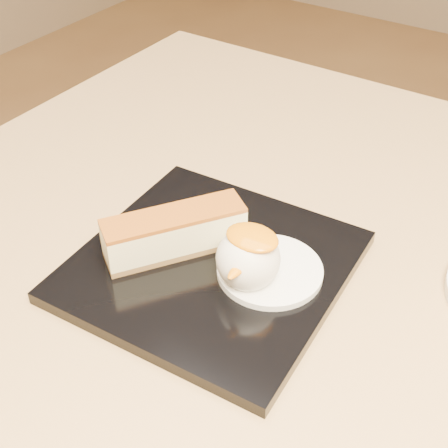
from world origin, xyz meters
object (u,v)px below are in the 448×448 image
Objects in this scene: dessert_plate at (211,266)px; cheesecake at (175,232)px; table at (265,380)px; ice_cream_scoop at (248,259)px.

dessert_plate is 1.83× the size of cheesecake.
table is at bearing 34.21° from dessert_plate.
dessert_plate is 0.05m from ice_cream_scoop.
dessert_plate is at bearing -145.79° from table.
cheesecake is 2.27× the size of ice_cream_scoop.
ice_cream_scoop reaches higher than table.
cheesecake reaches higher than dessert_plate.
table is at bearing -31.23° from cheesecake.
ice_cream_scoop is (0.04, -0.01, 0.03)m from dessert_plate.
table is 0.17m from dessert_plate.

